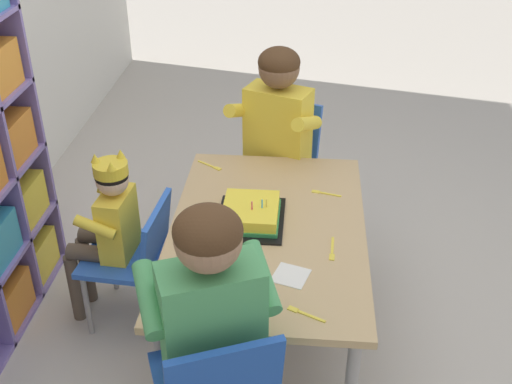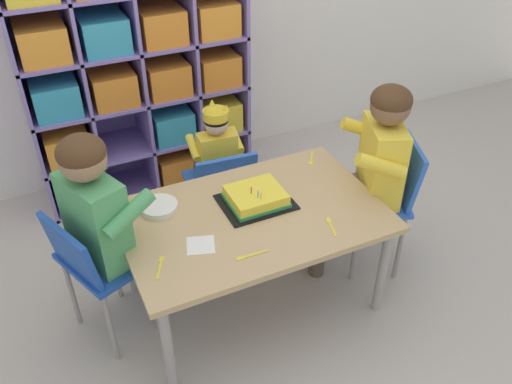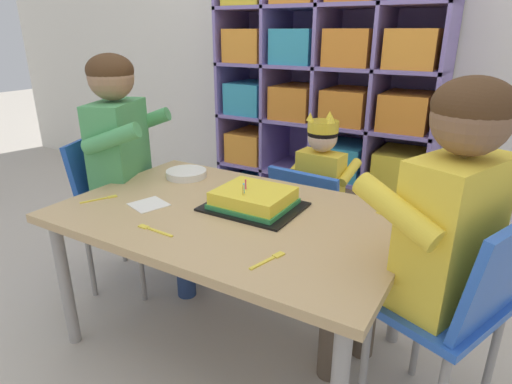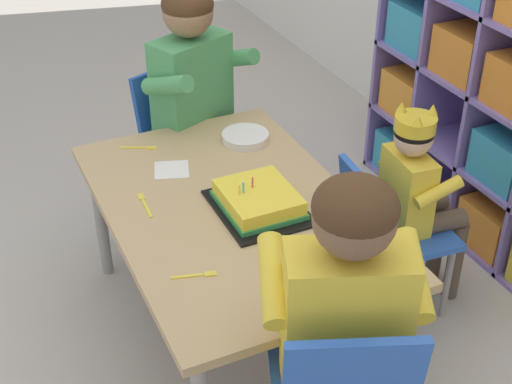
{
  "view_description": "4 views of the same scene",
  "coord_description": "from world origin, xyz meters",
  "px_view_note": "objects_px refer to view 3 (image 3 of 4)",
  "views": [
    {
      "loc": [
        -2.06,
        -0.13,
        1.97
      ],
      "look_at": [
        0.07,
        0.05,
        0.68
      ],
      "focal_mm": 44.65,
      "sensor_mm": 36.0,
      "label": 1
    },
    {
      "loc": [
        -0.81,
        -1.75,
        2.07
      ],
      "look_at": [
        0.02,
        0.01,
        0.67
      ],
      "focal_mm": 37.61,
      "sensor_mm": 36.0,
      "label": 2
    },
    {
      "loc": [
        0.78,
        -1.13,
        1.15
      ],
      "look_at": [
        0.09,
        0.02,
        0.64
      ],
      "focal_mm": 29.83,
      "sensor_mm": 36.0,
      "label": 3
    },
    {
      "loc": [
        1.8,
        -0.74,
        1.87
      ],
      "look_at": [
        0.05,
        0.06,
        0.62
      ],
      "focal_mm": 51.36,
      "sensor_mm": 36.0,
      "label": 4
    }
  ],
  "objects_px": {
    "classroom_chair_blue": "(312,213)",
    "child_with_crown": "(324,177)",
    "paper_plate_stack": "(186,174)",
    "classroom_chair_adult_side": "(114,193)",
    "classroom_chair_guest_side": "(458,304)",
    "fork_at_table_front_edge": "(391,210)",
    "adult_helper_seated": "(133,149)",
    "fork_near_child_seat": "(269,259)",
    "birthday_cake_on_tray": "(254,200)",
    "fork_near_cake_tray": "(101,199)",
    "activity_table": "(231,225)",
    "fork_scattered_mid_table": "(153,230)",
    "guest_at_table_side": "(430,224)"
  },
  "relations": [
    {
      "from": "fork_near_child_seat",
      "to": "fork_near_cake_tray",
      "type": "distance_m",
      "value": 0.77
    },
    {
      "from": "classroom_chair_blue",
      "to": "fork_near_child_seat",
      "type": "height_order",
      "value": "classroom_chair_blue"
    },
    {
      "from": "activity_table",
      "to": "fork_near_cake_tray",
      "type": "relative_size",
      "value": 9.31
    },
    {
      "from": "classroom_chair_adult_side",
      "to": "child_with_crown",
      "type": "bearing_deg",
      "value": -76.3
    },
    {
      "from": "classroom_chair_blue",
      "to": "classroom_chair_adult_side",
      "type": "distance_m",
      "value": 0.92
    },
    {
      "from": "guest_at_table_side",
      "to": "birthday_cake_on_tray",
      "type": "xyz_separation_m",
      "value": [
        -0.59,
        0.05,
        -0.07
      ]
    },
    {
      "from": "classroom_chair_blue",
      "to": "child_with_crown",
      "type": "height_order",
      "value": "child_with_crown"
    },
    {
      "from": "classroom_chair_guest_side",
      "to": "fork_at_table_front_edge",
      "type": "bearing_deg",
      "value": -117.79
    },
    {
      "from": "birthday_cake_on_tray",
      "to": "classroom_chair_adult_side",
      "type": "bearing_deg",
      "value": 177.85
    },
    {
      "from": "classroom_chair_adult_side",
      "to": "classroom_chair_blue",
      "type": "bearing_deg",
      "value": -81.32
    },
    {
      "from": "adult_helper_seated",
      "to": "fork_near_child_seat",
      "type": "height_order",
      "value": "adult_helper_seated"
    },
    {
      "from": "child_with_crown",
      "to": "birthday_cake_on_tray",
      "type": "relative_size",
      "value": 2.44
    },
    {
      "from": "classroom_chair_adult_side",
      "to": "fork_near_child_seat",
      "type": "distance_m",
      "value": 1.05
    },
    {
      "from": "fork_scattered_mid_table",
      "to": "classroom_chair_guest_side",
      "type": "bearing_deg",
      "value": 17.3
    },
    {
      "from": "classroom_chair_adult_side",
      "to": "guest_at_table_side",
      "type": "xyz_separation_m",
      "value": [
        1.36,
        -0.08,
        0.2
      ]
    },
    {
      "from": "fork_scattered_mid_table",
      "to": "fork_at_table_front_edge",
      "type": "bearing_deg",
      "value": 44.6
    },
    {
      "from": "child_with_crown",
      "to": "fork_near_cake_tray",
      "type": "xyz_separation_m",
      "value": [
        -0.56,
        -0.82,
        0.06
      ]
    },
    {
      "from": "birthday_cake_on_tray",
      "to": "fork_near_child_seat",
      "type": "bearing_deg",
      "value": -52.18
    },
    {
      "from": "fork_near_cake_tray",
      "to": "fork_near_child_seat",
      "type": "bearing_deg",
      "value": 110.63
    },
    {
      "from": "fork_scattered_mid_table",
      "to": "guest_at_table_side",
      "type": "bearing_deg",
      "value": 22.09
    },
    {
      "from": "fork_at_table_front_edge",
      "to": "fork_near_cake_tray",
      "type": "bearing_deg",
      "value": 148.13
    },
    {
      "from": "classroom_chair_guest_side",
      "to": "fork_near_cake_tray",
      "type": "bearing_deg",
      "value": -62.56
    },
    {
      "from": "activity_table",
      "to": "classroom_chair_blue",
      "type": "height_order",
      "value": "classroom_chair_blue"
    },
    {
      "from": "classroom_chair_blue",
      "to": "child_with_crown",
      "type": "xyz_separation_m",
      "value": [
        0.01,
        0.1,
        0.15
      ]
    },
    {
      "from": "adult_helper_seated",
      "to": "fork_at_table_front_edge",
      "type": "relative_size",
      "value": 8.67
    },
    {
      "from": "activity_table",
      "to": "fork_at_table_front_edge",
      "type": "height_order",
      "value": "fork_at_table_front_edge"
    },
    {
      "from": "birthday_cake_on_tray",
      "to": "fork_at_table_front_edge",
      "type": "height_order",
      "value": "birthday_cake_on_tray"
    },
    {
      "from": "classroom_chair_blue",
      "to": "classroom_chair_guest_side",
      "type": "bearing_deg",
      "value": 143.97
    },
    {
      "from": "classroom_chair_guest_side",
      "to": "fork_near_child_seat",
      "type": "height_order",
      "value": "classroom_chair_guest_side"
    },
    {
      "from": "child_with_crown",
      "to": "fork_at_table_front_edge",
      "type": "bearing_deg",
      "value": 141.52
    },
    {
      "from": "classroom_chair_guest_side",
      "to": "guest_at_table_side",
      "type": "distance_m",
      "value": 0.23
    },
    {
      "from": "fork_near_child_seat",
      "to": "fork_near_cake_tray",
      "type": "height_order",
      "value": "same"
    },
    {
      "from": "birthday_cake_on_tray",
      "to": "fork_scattered_mid_table",
      "type": "height_order",
      "value": "birthday_cake_on_tray"
    },
    {
      "from": "classroom_chair_blue",
      "to": "fork_scattered_mid_table",
      "type": "distance_m",
      "value": 0.87
    },
    {
      "from": "activity_table",
      "to": "classroom_chair_adult_side",
      "type": "bearing_deg",
      "value": 172.05
    },
    {
      "from": "child_with_crown",
      "to": "paper_plate_stack",
      "type": "bearing_deg",
      "value": 49.71
    },
    {
      "from": "child_with_crown",
      "to": "guest_at_table_side",
      "type": "xyz_separation_m",
      "value": [
        0.57,
        -0.65,
        0.15
      ]
    },
    {
      "from": "adult_helper_seated",
      "to": "birthday_cake_on_tray",
      "type": "bearing_deg",
      "value": -118.08
    },
    {
      "from": "paper_plate_stack",
      "to": "fork_near_cake_tray",
      "type": "xyz_separation_m",
      "value": [
        -0.11,
        -0.37,
        -0.01
      ]
    },
    {
      "from": "classroom_chair_blue",
      "to": "paper_plate_stack",
      "type": "height_order",
      "value": "paper_plate_stack"
    },
    {
      "from": "classroom_chair_blue",
      "to": "fork_near_child_seat",
      "type": "relative_size",
      "value": 4.51
    },
    {
      "from": "fork_scattered_mid_table",
      "to": "birthday_cake_on_tray",
      "type": "bearing_deg",
      "value": 63.74
    },
    {
      "from": "classroom_chair_adult_side",
      "to": "classroom_chair_guest_side",
      "type": "height_order",
      "value": "classroom_chair_guest_side"
    },
    {
      "from": "adult_helper_seated",
      "to": "classroom_chair_blue",
      "type": "bearing_deg",
      "value": -80.11
    },
    {
      "from": "child_with_crown",
      "to": "fork_near_child_seat",
      "type": "relative_size",
      "value": 6.29
    },
    {
      "from": "birthday_cake_on_tray",
      "to": "fork_near_child_seat",
      "type": "relative_size",
      "value": 2.58
    },
    {
      "from": "activity_table",
      "to": "fork_near_child_seat",
      "type": "xyz_separation_m",
      "value": [
        0.28,
        -0.22,
        0.05
      ]
    },
    {
      "from": "paper_plate_stack",
      "to": "fork_near_cake_tray",
      "type": "relative_size",
      "value": 1.36
    },
    {
      "from": "guest_at_table_side",
      "to": "fork_at_table_front_edge",
      "type": "bearing_deg",
      "value": -127.57
    },
    {
      "from": "classroom_chair_guest_side",
      "to": "fork_scattered_mid_table",
      "type": "bearing_deg",
      "value": -53.98
    }
  ]
}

